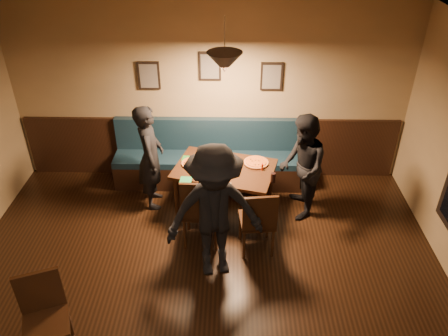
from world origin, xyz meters
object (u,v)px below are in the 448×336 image
object	(u,v)px
booth_bench	(211,156)
diner_front	(215,213)
dining_table	(224,189)
cafe_chair_far	(46,323)
soda_glass	(273,178)
tabasco_bottle	(262,167)
diner_right	(302,168)
chair_near_right	(257,219)
chair_near_left	(201,208)
diner_left	(150,157)

from	to	relation	value
booth_bench	diner_front	world-z (taller)	diner_front
dining_table	cafe_chair_far	bearing A→B (deg)	-109.91
booth_bench	soda_glass	xyz separation A→B (m)	(0.88, -1.05, 0.30)
cafe_chair_far	tabasco_bottle	bearing A→B (deg)	-154.01
booth_bench	diner_right	bearing A→B (deg)	-29.99
diner_right	diner_front	xyz separation A→B (m)	(-1.16, -1.17, 0.11)
diner_right	diner_front	size ratio (longest dim) A/B	0.88
chair_near_right	soda_glass	size ratio (longest dim) A/B	6.96
chair_near_left	tabasco_bottle	distance (m)	1.05
chair_near_right	booth_bench	bearing A→B (deg)	106.50
diner_left	diner_right	xyz separation A→B (m)	(2.13, -0.19, -0.02)
diner_right	soda_glass	xyz separation A→B (m)	(-0.42, -0.30, 0.03)
chair_near_left	soda_glass	xyz separation A→B (m)	(0.94, 0.32, 0.27)
chair_near_left	diner_right	xyz separation A→B (m)	(1.36, 0.62, 0.24)
soda_glass	cafe_chair_far	xyz separation A→B (m)	(-2.34, -2.10, -0.31)
chair_near_right	cafe_chair_far	xyz separation A→B (m)	(-2.12, -1.63, 0.00)
diner_front	chair_near_left	bearing A→B (deg)	98.91
dining_table	booth_bench	bearing A→B (deg)	122.79
soda_glass	tabasco_bottle	xyz separation A→B (m)	(-0.13, 0.29, -0.01)
dining_table	diner_right	size ratio (longest dim) A/B	0.88
tabasco_bottle	cafe_chair_far	size ratio (longest dim) A/B	0.12
dining_table	chair_near_left	xyz separation A→B (m)	(-0.29, -0.66, 0.16)
chair_near_left	tabasco_bottle	size ratio (longest dim) A/B	9.11
diner_left	chair_near_left	bearing A→B (deg)	-143.64
dining_table	diner_right	xyz separation A→B (m)	(1.07, -0.04, 0.41)
tabasco_bottle	cafe_chair_far	world-z (taller)	cafe_chair_far
booth_bench	chair_near_right	xyz separation A→B (m)	(0.66, -1.52, -0.02)
tabasco_bottle	cafe_chair_far	distance (m)	3.27
chair_near_left	tabasco_bottle	bearing A→B (deg)	38.03
diner_right	cafe_chair_far	world-z (taller)	diner_right
dining_table	chair_near_left	bearing A→B (deg)	-99.09
chair_near_right	diner_left	bearing A→B (deg)	140.12
chair_near_left	diner_left	xyz separation A→B (m)	(-0.77, 0.81, 0.27)
chair_near_left	chair_near_right	bearing A→B (deg)	-10.86
chair_near_right	diner_right	bearing A→B (deg)	43.36
dining_table	diner_left	distance (m)	1.15
dining_table	chair_near_right	bearing A→B (deg)	-47.58
booth_bench	diner_right	size ratio (longest dim) A/B	1.94
dining_table	diner_front	distance (m)	1.32
booth_bench	cafe_chair_far	distance (m)	3.47
diner_right	soda_glass	distance (m)	0.52
chair_near_right	dining_table	bearing A→B (deg)	110.81
booth_bench	diner_left	xyz separation A→B (m)	(-0.83, -0.56, 0.30)
cafe_chair_far	soda_glass	bearing A→B (deg)	-159.26
dining_table	chair_near_left	size ratio (longest dim) A/B	1.29
dining_table	cafe_chair_far	world-z (taller)	cafe_chair_far
chair_near_right	soda_glass	world-z (taller)	chair_near_right
booth_bench	diner_right	distance (m)	1.53
dining_table	chair_near_left	world-z (taller)	chair_near_left
booth_bench	soda_glass	bearing A→B (deg)	-49.98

